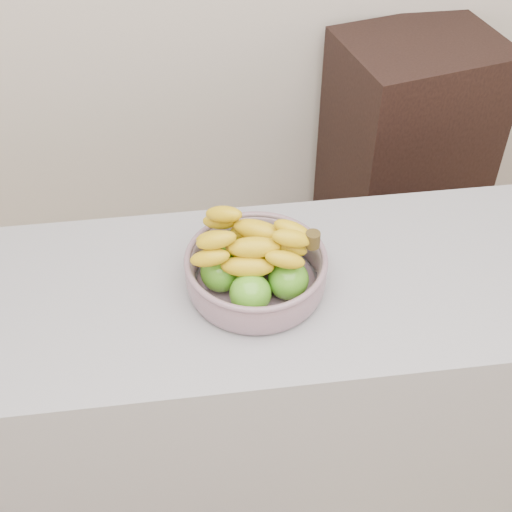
% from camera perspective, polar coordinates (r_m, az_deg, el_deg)
% --- Properties ---
extents(counter, '(2.00, 0.60, 0.90)m').
position_cam_1_polar(counter, '(2.07, 3.38, -10.80)').
color(counter, gray).
rests_on(counter, ground).
extents(cabinet, '(0.63, 0.55, 0.99)m').
position_cam_1_polar(cabinet, '(2.85, 11.79, 7.57)').
color(cabinet, black).
rests_on(cabinet, ground).
extents(fruit_bowl, '(0.33, 0.33, 0.19)m').
position_cam_1_polar(fruit_bowl, '(1.66, -0.02, -0.93)').
color(fruit_bowl, '#8F96AB').
rests_on(fruit_bowl, counter).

